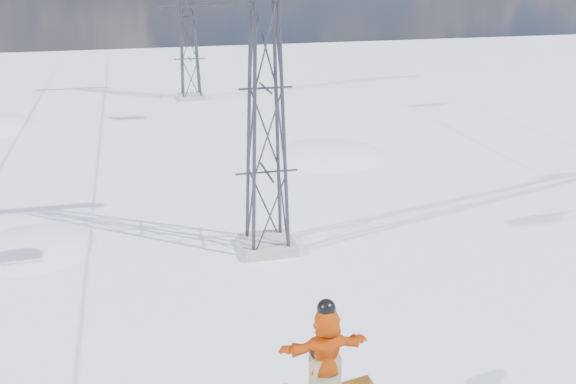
# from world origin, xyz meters

# --- Properties ---
(snow_terrain) EXTENTS (39.00, 37.00, 22.00)m
(snow_terrain) POSITION_xyz_m (-4.77, 21.24, -9.59)
(snow_terrain) COLOR white
(snow_terrain) RESTS_ON ground
(lift_tower_near) EXTENTS (5.20, 1.80, 11.43)m
(lift_tower_near) POSITION_xyz_m (0.80, 8.00, 5.47)
(lift_tower_near) COLOR #999999
(lift_tower_near) RESTS_ON ground
(lift_tower_far) EXTENTS (5.20, 1.80, 11.43)m
(lift_tower_far) POSITION_xyz_m (0.80, 33.00, 5.47)
(lift_tower_far) COLOR #999999
(lift_tower_far) RESTS_ON ground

